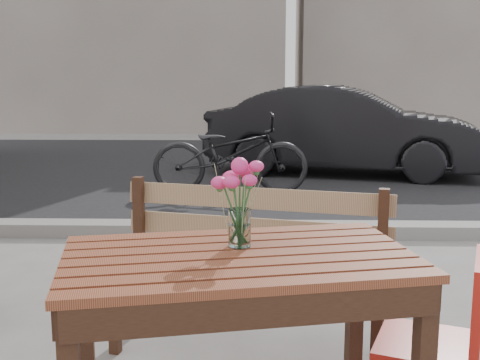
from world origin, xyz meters
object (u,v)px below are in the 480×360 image
(red_chair, at_px, (448,335))
(parked_car, at_px, (344,130))
(main_table, at_px, (239,287))
(bicycle, at_px, (230,153))
(main_vase, at_px, (240,192))

(red_chair, relative_size, parked_car, 0.20)
(red_chair, bearing_deg, main_table, -63.45)
(main_table, xyz_separation_m, bicycle, (-0.24, 5.05, -0.16))
(main_table, height_order, main_vase, main_vase)
(parked_car, xyz_separation_m, bicycle, (-1.58, -1.53, -0.15))
(main_vase, relative_size, bicycle, 0.18)
(bicycle, bearing_deg, parked_car, -47.08)
(parked_car, bearing_deg, main_table, -178.10)
(parked_car, bearing_deg, bicycle, 147.56)
(parked_car, bearing_deg, red_chair, -171.40)
(red_chair, height_order, main_vase, main_vase)
(bicycle, bearing_deg, main_table, -178.53)
(main_table, distance_m, red_chair, 0.82)
(main_table, distance_m, bicycle, 5.06)
(main_table, bearing_deg, parked_car, 66.59)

